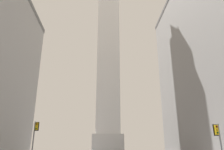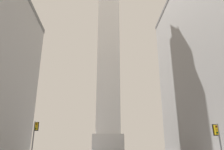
{
  "view_description": "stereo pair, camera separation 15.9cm",
  "coord_description": "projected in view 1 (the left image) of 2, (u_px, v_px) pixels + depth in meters",
  "views": [
    {
      "loc": [
        -1.84,
        -1.82,
        1.76
      ],
      "look_at": [
        0.62,
        48.01,
        19.31
      ],
      "focal_mm": 35.0,
      "sensor_mm": 36.0,
      "label": 1
    },
    {
      "loc": [
        -1.68,
        -1.83,
        1.76
      ],
      "look_at": [
        0.62,
        48.01,
        19.31
      ],
      "focal_mm": 35.0,
      "sensor_mm": 36.0,
      "label": 2
    }
  ],
  "objects": [
    {
      "name": "obelisk",
      "position": [
        108.0,
        46.0,
        69.15
      ],
      "size": [
        8.32,
        8.32,
        70.0
      ],
      "color": "silver",
      "rests_on": "ground_plane"
    },
    {
      "name": "traffic_light_mid_left",
      "position": [
        35.0,
        136.0,
        32.93
      ],
      "size": [
        0.79,
        0.51,
        6.13
      ],
      "color": "slate",
      "rests_on": "ground_plane"
    },
    {
      "name": "traffic_light_mid_right",
      "position": [
        219.0,
        138.0,
        25.29
      ],
      "size": [
        0.79,
        0.51,
        4.87
      ],
      "color": "slate",
      "rests_on": "ground_plane"
    }
  ]
}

